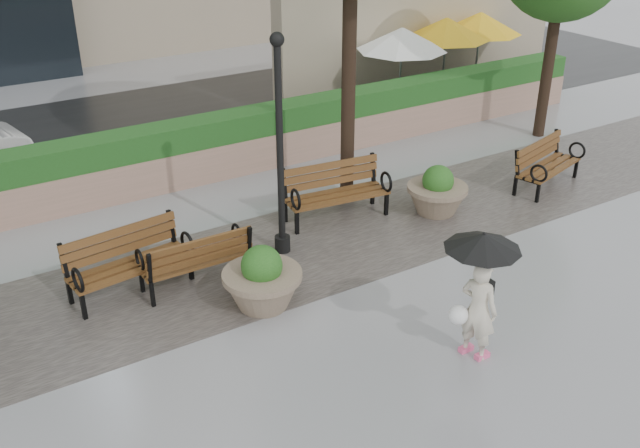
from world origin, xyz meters
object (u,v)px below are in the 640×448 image
bench_4 (546,174)px  planter_left (262,283)px  bench_1 (131,275)px  bench_3 (336,203)px  bench_2 (197,270)px  pedestrian (480,284)px  planter_right (437,195)px  lamppost (280,163)px

bench_4 → planter_left: 7.42m
bench_1 → bench_3: bench_3 is taller
bench_2 → bench_4: bearing=178.6°
planter_left → pedestrian: bearing=-53.9°
bench_2 → bench_4: bench_4 is taller
bench_3 → bench_4: bearing=-6.2°
bench_1 → planter_right: size_ratio=1.70×
bench_3 → planter_left: size_ratio=1.69×
lamppost → pedestrian: 4.18m
bench_4 → pedestrian: 6.55m
bench_3 → bench_4: bench_3 is taller
bench_4 → planter_right: planter_right is taller
bench_2 → planter_left: (0.64, -1.13, 0.12)m
bench_1 → pedestrian: (3.57, -4.18, 0.86)m
bench_3 → planter_left: bench_3 is taller
bench_1 → bench_4: size_ratio=1.04×
planter_left → planter_right: size_ratio=1.05×
pedestrian → bench_4: bearing=-74.8°
planter_left → planter_right: planter_left is taller
bench_1 → planter_right: (6.13, -0.35, 0.08)m
bench_1 → lamppost: 3.09m
bench_1 → planter_left: 2.21m
bench_2 → planter_right: (5.15, 0.03, 0.11)m
bench_2 → bench_3: bearing=-165.1°
bench_2 → planter_left: bearing=119.8°
planter_right → bench_4: bearing=-5.1°
lamppost → bench_4: bearing=-4.4°
bench_4 → planter_left: size_ratio=1.57×
bench_1 → bench_2: 1.05m
bench_3 → lamppost: size_ratio=0.54×
bench_1 → bench_2: (0.98, -0.38, -0.03)m
bench_3 → planter_right: 2.03m
planter_left → bench_2: bearing=119.5°
bench_4 → lamppost: lamppost is taller
planter_right → pedestrian: pedestrian is taller
bench_3 → lamppost: lamppost is taller
planter_left → pedestrian: (1.95, -2.68, 0.76)m
pedestrian → planter_left: bearing=17.8°
bench_3 → bench_4: size_ratio=1.07×
lamppost → pedestrian: bearing=-78.5°
planter_left → bench_3: bearing=36.7°
planter_right → bench_1: bearing=176.7°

